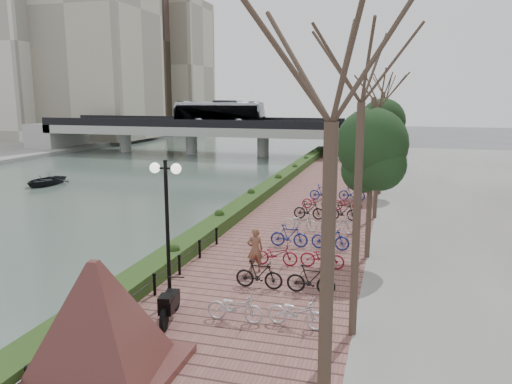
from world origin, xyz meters
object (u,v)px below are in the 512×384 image
at_px(lamppost, 167,202).
at_px(pedestrian, 255,250).
at_px(boat, 45,181).
at_px(motorcycle, 170,302).
at_px(granite_monument, 97,319).

relative_size(lamppost, pedestrian, 2.74).
xyz_separation_m(pedestrian, boat, (-21.83, 15.71, -0.94)).
bearing_deg(motorcycle, granite_monument, -105.94).
xyz_separation_m(lamppost, boat, (-20.06, 19.44, -3.46)).
distance_m(motorcycle, pedestrian, 4.88).
height_order(granite_monument, lamppost, lamppost).
distance_m(motorcycle, boat, 28.96).
bearing_deg(boat, motorcycle, -40.28).
height_order(granite_monument, pedestrian, granite_monument).
relative_size(motorcycle, boat, 0.47).
relative_size(granite_monument, lamppost, 1.18).
bearing_deg(pedestrian, boat, -57.39).
distance_m(lamppost, boat, 28.15).
bearing_deg(motorcycle, lamppost, 105.31).
relative_size(lamppost, motorcycle, 2.65).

